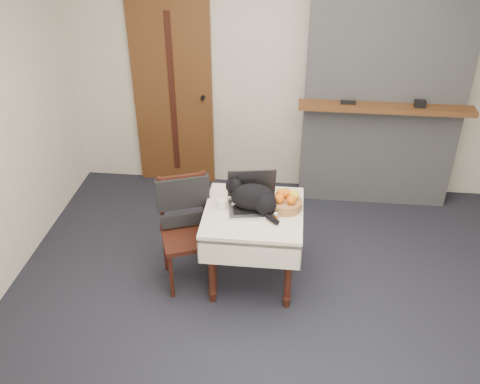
# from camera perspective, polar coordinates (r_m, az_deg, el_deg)

# --- Properties ---
(ground) EXTENTS (4.50, 4.50, 0.00)m
(ground) POSITION_cam_1_polar(r_m,az_deg,el_deg) (4.37, 3.87, -12.52)
(ground) COLOR black
(ground) RESTS_ON ground
(room_shell) EXTENTS (4.52, 4.01, 2.61)m
(room_shell) POSITION_cam_1_polar(r_m,az_deg,el_deg) (3.82, 5.19, 11.98)
(room_shell) COLOR beige
(room_shell) RESTS_ON ground
(door) EXTENTS (0.82, 0.10, 2.00)m
(door) POSITION_cam_1_polar(r_m,az_deg,el_deg) (5.64, -7.16, 10.26)
(door) COLOR brown
(door) RESTS_ON ground
(chimney) EXTENTS (1.62, 0.48, 2.60)m
(chimney) POSITION_cam_1_polar(r_m,az_deg,el_deg) (5.35, 15.29, 11.57)
(chimney) COLOR gray
(chimney) RESTS_ON ground
(side_table) EXTENTS (0.78, 0.78, 0.70)m
(side_table) POSITION_cam_1_polar(r_m,az_deg,el_deg) (4.29, 1.44, -3.26)
(side_table) COLOR #33100E
(side_table) RESTS_ON ground
(laptop) EXTENTS (0.44, 0.39, 0.29)m
(laptop) POSITION_cam_1_polar(r_m,az_deg,el_deg) (4.25, 1.35, -0.68)
(laptop) COLOR #B7B7BC
(laptop) RESTS_ON side_table
(cat) EXTENTS (0.47, 0.38, 0.26)m
(cat) POSITION_cam_1_polar(r_m,az_deg,el_deg) (4.18, 1.51, -0.62)
(cat) COLOR black
(cat) RESTS_ON side_table
(cream_jar) EXTENTS (0.07, 0.07, 0.08)m
(cream_jar) POSITION_cam_1_polar(r_m,az_deg,el_deg) (4.23, -1.92, -1.34)
(cream_jar) COLOR white
(cream_jar) RESTS_ON side_table
(pill_bottle) EXTENTS (0.03, 0.03, 0.07)m
(pill_bottle) POSITION_cam_1_polar(r_m,az_deg,el_deg) (4.11, 3.86, -2.63)
(pill_bottle) COLOR #9E5113
(pill_bottle) RESTS_ON side_table
(fruit_basket) EXTENTS (0.26, 0.26, 0.15)m
(fruit_basket) POSITION_cam_1_polar(r_m,az_deg,el_deg) (4.24, 4.92, -1.03)
(fruit_basket) COLOR #AC7945
(fruit_basket) RESTS_ON side_table
(desk_clutter) EXTENTS (0.12, 0.12, 0.01)m
(desk_clutter) POSITION_cam_1_polar(r_m,az_deg,el_deg) (4.27, 3.78, -1.60)
(desk_clutter) COLOR black
(desk_clutter) RESTS_ON side_table
(chair) EXTENTS (0.54, 0.53, 0.94)m
(chair) POSITION_cam_1_polar(r_m,az_deg,el_deg) (4.38, -5.87, -2.47)
(chair) COLOR #33100E
(chair) RESTS_ON ground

